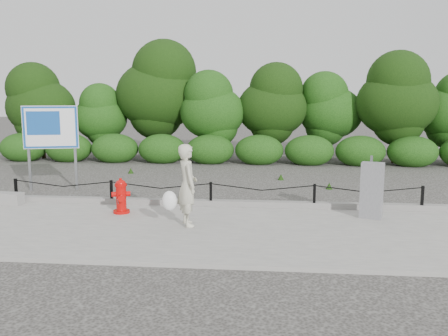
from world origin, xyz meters
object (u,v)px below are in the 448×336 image
at_px(concrete_block, 5,198).
at_px(advertising_sign, 51,131).
at_px(fire_hydrant, 121,196).
at_px(pedestrian, 186,186).
at_px(utility_cabinet, 372,190).

relative_size(concrete_block, advertising_sign, 0.37).
distance_m(concrete_block, advertising_sign, 2.64).
relative_size(fire_hydrant, pedestrian, 0.48).
height_order(pedestrian, advertising_sign, advertising_sign).
distance_m(fire_hydrant, concrete_block, 3.24).
distance_m(fire_hydrant, utility_cabinet, 5.65).
distance_m(fire_hydrant, pedestrian, 1.95).
bearing_deg(utility_cabinet, advertising_sign, -177.50).
bearing_deg(utility_cabinet, concrete_block, -163.60).
xyz_separation_m(fire_hydrant, pedestrian, (1.68, -0.88, 0.45)).
relative_size(pedestrian, utility_cabinet, 1.25).
relative_size(pedestrian, advertising_sign, 0.69).
bearing_deg(pedestrian, fire_hydrant, 39.11).
bearing_deg(fire_hydrant, utility_cabinet, -17.33).
bearing_deg(pedestrian, advertising_sign, 28.63).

